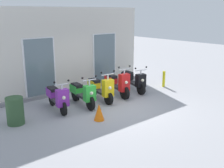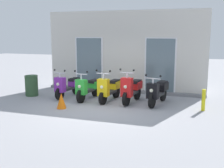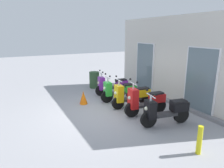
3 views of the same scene
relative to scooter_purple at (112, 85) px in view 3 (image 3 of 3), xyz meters
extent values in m
plane|color=#939399|center=(1.77, -1.11, -0.46)|extent=(40.00, 40.00, 0.00)
cube|color=beige|center=(1.77, 1.80, 1.23)|extent=(6.79, 0.30, 3.39)
cube|color=slate|center=(1.77, 1.55, -0.40)|extent=(6.79, 0.20, 0.12)
cube|color=silver|center=(0.22, 1.63, 0.69)|extent=(1.27, 0.04, 2.30)
cube|color=slate|center=(0.22, 1.61, 0.69)|extent=(1.15, 0.02, 2.22)
cube|color=silver|center=(3.31, 1.63, 0.69)|extent=(1.27, 0.04, 2.30)
cube|color=slate|center=(3.31, 1.61, 0.69)|extent=(1.15, 0.02, 2.22)
cylinder|color=black|center=(-0.08, -0.53, -0.22)|extent=(0.16, 0.48, 0.48)
cylinder|color=black|center=(0.09, 0.56, -0.22)|extent=(0.16, 0.48, 0.48)
cube|color=#2D2D30|center=(0.00, 0.01, -0.12)|extent=(0.36, 0.72, 0.09)
cube|color=purple|center=(-0.08, -0.49, 0.11)|extent=(0.41, 0.30, 0.55)
sphere|color=#F2EFCC|center=(-0.10, -0.62, 0.15)|extent=(0.12, 0.12, 0.12)
cube|color=purple|center=(0.07, 0.46, 0.04)|extent=(0.38, 0.56, 0.28)
cube|color=black|center=(0.07, 0.42, 0.18)|extent=(0.33, 0.51, 0.11)
cylinder|color=silver|center=(-0.08, -0.49, 0.47)|extent=(0.06, 0.06, 0.20)
cylinder|color=silver|center=(-0.08, -0.49, 0.55)|extent=(0.46, 0.11, 0.04)
sphere|color=black|center=(0.15, -0.53, 0.65)|extent=(0.07, 0.07, 0.07)
sphere|color=black|center=(-0.31, -0.45, 0.65)|extent=(0.07, 0.07, 0.07)
cylinder|color=black|center=(0.86, -0.69, -0.21)|extent=(0.15, 0.50, 0.50)
cylinder|color=black|center=(0.98, 0.44, -0.21)|extent=(0.15, 0.50, 0.50)
cube|color=#2D2D30|center=(0.92, -0.13, -0.11)|extent=(0.33, 0.73, 0.09)
cube|color=green|center=(0.86, -0.65, 0.11)|extent=(0.40, 0.28, 0.54)
sphere|color=#F2EFCC|center=(0.85, -0.78, 0.15)|extent=(0.12, 0.12, 0.12)
cube|color=green|center=(0.97, 0.34, 0.04)|extent=(0.35, 0.55, 0.28)
cube|color=black|center=(0.97, 0.30, 0.18)|extent=(0.31, 0.51, 0.11)
cylinder|color=silver|center=(0.86, -0.65, 0.48)|extent=(0.06, 0.06, 0.23)
cylinder|color=silver|center=(0.86, -0.65, 0.57)|extent=(0.50, 0.09, 0.04)
sphere|color=black|center=(1.11, -0.68, 0.67)|extent=(0.07, 0.07, 0.07)
sphere|color=black|center=(0.62, -0.62, 0.67)|extent=(0.07, 0.07, 0.07)
cylinder|color=black|center=(1.68, -0.65, -0.23)|extent=(0.17, 0.47, 0.46)
cylinder|color=black|center=(1.82, 0.49, -0.23)|extent=(0.17, 0.47, 0.46)
cube|color=#2D2D30|center=(1.75, -0.08, -0.13)|extent=(0.34, 0.74, 0.09)
cube|color=yellow|center=(1.69, -0.61, 0.13)|extent=(0.41, 0.28, 0.61)
sphere|color=#F2EFCC|center=(1.67, -0.74, 0.17)|extent=(0.12, 0.12, 0.12)
cube|color=yellow|center=(1.80, 0.39, 0.06)|extent=(0.36, 0.55, 0.28)
cube|color=black|center=(1.80, 0.35, 0.20)|extent=(0.31, 0.51, 0.11)
cylinder|color=silver|center=(1.69, -0.61, 0.53)|extent=(0.06, 0.06, 0.23)
cylinder|color=silver|center=(1.69, -0.61, 0.63)|extent=(0.52, 0.10, 0.04)
sphere|color=black|center=(1.95, -0.64, 0.73)|extent=(0.07, 0.07, 0.07)
sphere|color=black|center=(1.43, -0.58, 0.73)|extent=(0.07, 0.07, 0.07)
cylinder|color=black|center=(2.52, -0.59, -0.21)|extent=(0.18, 0.52, 0.51)
cylinder|color=black|center=(2.66, 0.47, -0.21)|extent=(0.18, 0.52, 0.51)
cube|color=#2D2D30|center=(2.59, -0.06, -0.11)|extent=(0.34, 0.69, 0.09)
cube|color=red|center=(2.52, -0.55, 0.18)|extent=(0.41, 0.29, 0.66)
sphere|color=#F2EFCC|center=(2.51, -0.68, 0.22)|extent=(0.12, 0.12, 0.12)
cube|color=red|center=(2.64, 0.37, 0.10)|extent=(0.36, 0.55, 0.28)
cube|color=black|center=(2.64, 0.33, 0.24)|extent=(0.32, 0.51, 0.11)
cylinder|color=silver|center=(2.52, -0.55, 0.60)|extent=(0.06, 0.06, 0.21)
cylinder|color=silver|center=(2.52, -0.55, 0.69)|extent=(0.49, 0.10, 0.04)
sphere|color=black|center=(2.77, -0.58, 0.79)|extent=(0.07, 0.07, 0.07)
sphere|color=black|center=(2.28, -0.52, 0.79)|extent=(0.07, 0.07, 0.07)
cylinder|color=black|center=(3.41, -0.58, -0.21)|extent=(0.19, 0.51, 0.50)
cylinder|color=black|center=(3.62, 0.53, -0.21)|extent=(0.19, 0.51, 0.50)
cube|color=#2D2D30|center=(3.52, -0.02, -0.11)|extent=(0.39, 0.74, 0.09)
cube|color=black|center=(3.42, -0.54, 0.11)|extent=(0.42, 0.31, 0.52)
sphere|color=#F2EFCC|center=(3.39, -0.67, 0.15)|extent=(0.12, 0.12, 0.12)
cube|color=black|center=(3.60, 0.43, 0.10)|extent=(0.39, 0.57, 0.28)
cube|color=black|center=(3.60, 0.40, 0.24)|extent=(0.35, 0.52, 0.11)
cylinder|color=silver|center=(3.42, -0.54, 0.45)|extent=(0.06, 0.06, 0.20)
cylinder|color=silver|center=(3.42, -0.54, 0.53)|extent=(0.51, 0.13, 0.04)
sphere|color=black|center=(3.67, -0.59, 0.63)|extent=(0.07, 0.07, 0.07)
sphere|color=black|center=(3.17, -0.49, 0.63)|extent=(0.07, 0.07, 0.07)
cone|color=orange|center=(0.55, -1.58, -0.20)|extent=(0.32, 0.32, 0.52)
cylinder|color=#2D4C2D|center=(-1.50, -0.23, -0.05)|extent=(0.50, 0.50, 0.82)
cylinder|color=yellow|center=(5.04, -0.39, -0.11)|extent=(0.12, 0.12, 0.70)
camera|label=1|loc=(-4.04, -7.67, 2.75)|focal=42.93mm
camera|label=2|loc=(4.99, -9.65, 2.02)|focal=44.96mm
camera|label=3|loc=(7.79, -4.13, 2.30)|focal=32.34mm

